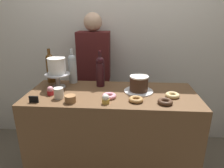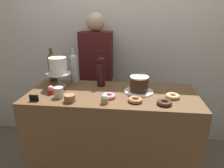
% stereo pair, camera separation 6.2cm
% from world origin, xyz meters
% --- Properties ---
extents(back_wall, '(6.00, 0.05, 2.60)m').
position_xyz_m(back_wall, '(0.00, 0.87, 1.30)').
color(back_wall, silver).
rests_on(back_wall, ground_plane).
extents(display_counter, '(1.42, 0.60, 0.96)m').
position_xyz_m(display_counter, '(0.00, 0.00, 0.48)').
color(display_counter, brown).
rests_on(display_counter, ground_plane).
extents(cake_stand_pedestal, '(0.22, 0.22, 0.13)m').
position_xyz_m(cake_stand_pedestal, '(-0.49, 0.10, 1.04)').
color(cake_stand_pedestal, '#B2B2B7').
rests_on(cake_stand_pedestal, display_counter).
extents(white_layer_cake, '(0.15, 0.15, 0.14)m').
position_xyz_m(white_layer_cake, '(-0.49, 0.10, 1.16)').
color(white_layer_cake, white).
rests_on(white_layer_cake, cake_stand_pedestal).
extents(silver_serving_platter, '(0.25, 0.25, 0.01)m').
position_xyz_m(silver_serving_platter, '(0.22, 0.05, 0.96)').
color(silver_serving_platter, white).
rests_on(silver_serving_platter, display_counter).
extents(chocolate_round_cake, '(0.16, 0.16, 0.13)m').
position_xyz_m(chocolate_round_cake, '(0.22, 0.05, 1.03)').
color(chocolate_round_cake, '#3D2619').
rests_on(chocolate_round_cake, silver_serving_platter).
extents(wine_bottle_dark_red, '(0.08, 0.08, 0.33)m').
position_xyz_m(wine_bottle_dark_red, '(-0.12, 0.17, 1.10)').
color(wine_bottle_dark_red, black).
rests_on(wine_bottle_dark_red, display_counter).
extents(wine_bottle_amber, '(0.08, 0.08, 0.33)m').
position_xyz_m(wine_bottle_amber, '(-0.61, 0.25, 1.10)').
color(wine_bottle_amber, '#5B3814').
rests_on(wine_bottle_amber, display_counter).
extents(wine_bottle_clear, '(0.08, 0.08, 0.33)m').
position_xyz_m(wine_bottle_clear, '(-0.39, 0.25, 1.10)').
color(wine_bottle_clear, '#B2BCC1').
rests_on(wine_bottle_clear, display_counter).
extents(cupcake_vanilla, '(0.06, 0.06, 0.07)m').
position_xyz_m(cupcake_vanilla, '(-0.03, -0.21, 0.99)').
color(cupcake_vanilla, gold).
rests_on(cupcake_vanilla, display_counter).
extents(cupcake_strawberry, '(0.06, 0.06, 0.07)m').
position_xyz_m(cupcake_strawberry, '(-0.50, -0.08, 0.99)').
color(cupcake_strawberry, red).
rests_on(cupcake_strawberry, display_counter).
extents(donut_chocolate, '(0.11, 0.11, 0.03)m').
position_xyz_m(donut_chocolate, '(0.41, -0.18, 0.97)').
color(donut_chocolate, '#472D1E').
rests_on(donut_chocolate, display_counter).
extents(donut_glazed, '(0.11, 0.11, 0.03)m').
position_xyz_m(donut_glazed, '(0.49, -0.05, 0.97)').
color(donut_glazed, '#E0C17F').
rests_on(donut_glazed, display_counter).
extents(donut_maple, '(0.11, 0.11, 0.03)m').
position_xyz_m(donut_maple, '(0.19, -0.16, 0.97)').
color(donut_maple, '#B27F47').
rests_on(donut_maple, display_counter).
extents(donut_pink, '(0.11, 0.11, 0.03)m').
position_xyz_m(donut_pink, '(-0.02, -0.10, 0.97)').
color(donut_pink, pink).
rests_on(donut_pink, display_counter).
extents(cookie_stack, '(0.08, 0.08, 0.05)m').
position_xyz_m(cookie_stack, '(-0.30, -0.21, 0.98)').
color(cookie_stack, olive).
rests_on(cookie_stack, display_counter).
extents(price_sign_chalkboard, '(0.07, 0.01, 0.05)m').
position_xyz_m(price_sign_chalkboard, '(-0.57, -0.23, 0.98)').
color(price_sign_chalkboard, black).
rests_on(price_sign_chalkboard, display_counter).
extents(coffee_cup_ceramic, '(0.08, 0.08, 0.08)m').
position_xyz_m(coffee_cup_ceramic, '(-0.41, -0.14, 1.00)').
color(coffee_cup_ceramic, silver).
rests_on(coffee_cup_ceramic, display_counter).
extents(barista_figure, '(0.36, 0.22, 1.60)m').
position_xyz_m(barista_figure, '(-0.25, 0.68, 0.84)').
color(barista_figure, black).
rests_on(barista_figure, ground_plane).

